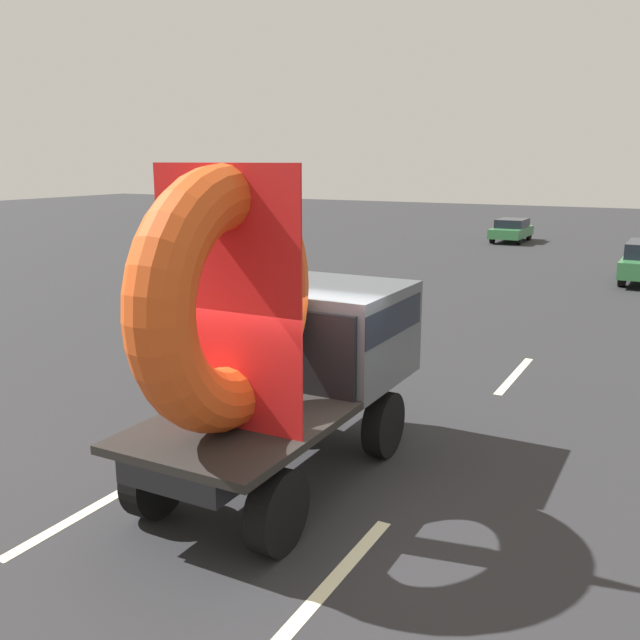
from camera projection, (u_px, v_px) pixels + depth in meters
The scene contains 7 objects.
ground_plane at pixel (287, 490), 8.97m from camera, with size 120.00×120.00×0.00m, color #28282B.
flatbed_truck at pixel (286, 336), 8.95m from camera, with size 2.02×5.00×4.11m.
lane_dash_left_near at pixel (87, 511), 8.43m from camera, with size 2.46×0.16×0.01m, color beige.
lane_dash_left_far at pixel (354, 360), 14.83m from camera, with size 2.45×0.16×0.01m, color beige.
lane_dash_right_near at pixel (338, 574), 7.14m from camera, with size 2.39×0.16×0.01m, color beige.
lane_dash_right_far at pixel (515, 375), 13.75m from camera, with size 2.66×0.16×0.01m, color beige.
oncoming_car at pixel (512, 230), 36.08m from camera, with size 1.54×3.59×1.17m.
Camera 1 is at (4.28, -7.07, 4.13)m, focal length 39.31 mm.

